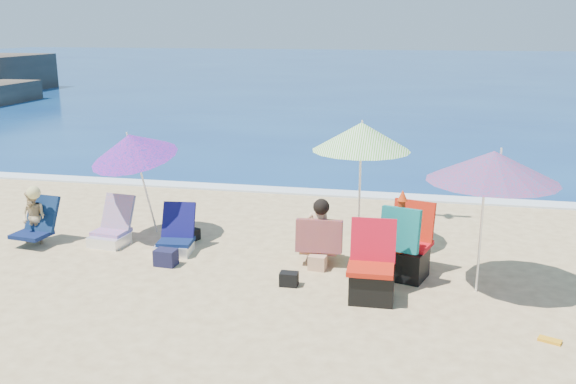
% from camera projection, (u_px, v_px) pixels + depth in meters
% --- Properties ---
extents(ground, '(120.00, 120.00, 0.00)m').
position_uv_depth(ground, '(294.00, 290.00, 8.60)').
color(ground, '#D8BC84').
rests_on(ground, ground).
extents(sea, '(120.00, 80.00, 0.12)m').
position_uv_depth(sea, '(405.00, 70.00, 51.17)').
color(sea, navy).
rests_on(sea, ground).
extents(foam, '(120.00, 0.50, 0.04)m').
position_uv_depth(foam, '(342.00, 194.00, 13.41)').
color(foam, white).
rests_on(foam, ground).
extents(umbrella_turquoise, '(2.06, 2.06, 1.95)m').
position_uv_depth(umbrella_turquoise, '(493.00, 166.00, 8.16)').
color(umbrella_turquoise, white).
rests_on(umbrella_turquoise, ground).
extents(umbrella_striped, '(1.54, 1.54, 2.05)m').
position_uv_depth(umbrella_striped, '(361.00, 137.00, 9.86)').
color(umbrella_striped, white).
rests_on(umbrella_striped, ground).
extents(umbrella_blue, '(1.88, 1.91, 1.93)m').
position_uv_depth(umbrella_blue, '(132.00, 146.00, 10.23)').
color(umbrella_blue, silver).
rests_on(umbrella_blue, ground).
extents(furled_umbrella, '(0.18, 0.18, 1.33)m').
position_uv_depth(furled_umbrella, '(400.00, 232.00, 8.69)').
color(furled_umbrella, '#A5240B').
rests_on(furled_umbrella, ground).
extents(chair_navy, '(0.60, 0.72, 0.74)m').
position_uv_depth(chair_navy, '(176.00, 240.00, 9.99)').
color(chair_navy, '#0B1A42').
rests_on(chair_navy, ground).
extents(chair_rainbow, '(0.61, 0.78, 0.76)m').
position_uv_depth(chair_rainbow, '(112.00, 231.00, 10.39)').
color(chair_rainbow, '#ED5360').
rests_on(chair_rainbow, ground).
extents(camp_chair_left, '(0.61, 0.63, 1.03)m').
position_uv_depth(camp_chair_left, '(372.00, 277.00, 8.24)').
color(camp_chair_left, '#B71D0D').
rests_on(camp_chair_left, ground).
extents(camp_chair_right, '(0.90, 0.98, 1.11)m').
position_uv_depth(camp_chair_right, '(404.00, 251.00, 8.92)').
color(camp_chair_right, red).
rests_on(camp_chair_right, ground).
extents(person_center, '(0.70, 0.60, 1.00)m').
position_uv_depth(person_center, '(319.00, 232.00, 9.46)').
color(person_center, tan).
rests_on(person_center, ground).
extents(person_left, '(0.65, 0.71, 0.99)m').
position_uv_depth(person_left, '(35.00, 217.00, 10.31)').
color(person_left, tan).
rests_on(person_left, ground).
extents(bag_navy_a, '(0.33, 0.25, 0.25)m').
position_uv_depth(bag_navy_a, '(166.00, 257.00, 9.45)').
color(bag_navy_a, '#161631').
rests_on(bag_navy_a, ground).
extents(bag_black_a, '(0.31, 0.28, 0.19)m').
position_uv_depth(bag_black_a, '(191.00, 234.00, 10.60)').
color(bag_black_a, black).
rests_on(bag_black_a, ground).
extents(bag_tan, '(0.27, 0.21, 0.22)m').
position_uv_depth(bag_tan, '(317.00, 263.00, 9.29)').
color(bag_tan, tan).
rests_on(bag_tan, ground).
extents(bag_navy_b, '(0.40, 0.33, 0.26)m').
position_uv_depth(bag_navy_b, '(408.00, 254.00, 9.58)').
color(bag_navy_b, '#1C233D').
rests_on(bag_navy_b, ground).
extents(bag_black_b, '(0.25, 0.18, 0.19)m').
position_uv_depth(bag_black_b, '(289.00, 279.00, 8.72)').
color(bag_black_b, black).
rests_on(bag_black_b, ground).
extents(orange_item, '(0.27, 0.20, 0.03)m').
position_uv_depth(orange_item, '(550.00, 340.00, 7.19)').
color(orange_item, orange).
rests_on(orange_item, ground).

